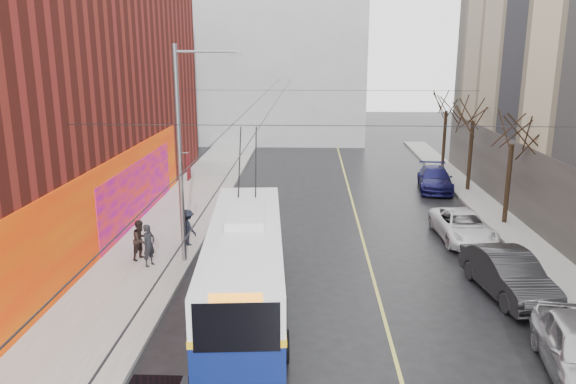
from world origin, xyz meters
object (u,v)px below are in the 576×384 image
(parked_car_b, at_px, (508,274))
(tree_mid, at_px, (474,109))
(pedestrian_c, at_px, (188,227))
(tree_far, at_px, (447,100))
(pedestrian_b, at_px, (141,240))
(pedestrian_a, at_px, (149,245))
(parked_car_c, at_px, (463,226))
(parked_car_d, at_px, (435,179))
(trolleybus, at_px, (245,263))
(tree_near, at_px, (513,129))
(following_car, at_px, (255,206))
(streetlight_pole, at_px, (183,150))

(parked_car_b, bearing_deg, tree_mid, 71.37)
(parked_car_b, bearing_deg, pedestrian_c, 151.84)
(tree_far, bearing_deg, pedestrian_c, -130.64)
(pedestrian_b, bearing_deg, pedestrian_a, -115.33)
(pedestrian_b, height_order, pedestrian_c, pedestrian_b)
(parked_car_c, xyz_separation_m, parked_car_d, (0.79, 9.85, 0.04))
(parked_car_b, height_order, pedestrian_c, pedestrian_c)
(tree_far, bearing_deg, trolleybus, -117.31)
(tree_near, height_order, pedestrian_a, tree_near)
(following_car, xyz_separation_m, pedestrian_c, (-2.56, -4.81, 0.31))
(parked_car_b, relative_size, pedestrian_a, 2.80)
(streetlight_pole, xyz_separation_m, following_car, (2.16, 6.71, -4.18))
(streetlight_pole, relative_size, pedestrian_c, 5.42)
(pedestrian_b, bearing_deg, trolleybus, -100.94)
(parked_car_d, bearing_deg, following_car, -141.61)
(trolleybus, bearing_deg, pedestrian_b, 137.43)
(tree_far, bearing_deg, parked_car_d, -106.86)
(tree_near, relative_size, trolleybus, 0.54)
(tree_near, bearing_deg, parked_car_d, 105.13)
(tree_near, distance_m, parked_car_c, 5.68)
(parked_car_c, xyz_separation_m, pedestrian_b, (-14.35, -3.48, 0.33))
(tree_near, relative_size, following_car, 1.64)
(tree_mid, distance_m, pedestrian_c, 19.57)
(tree_mid, bearing_deg, tree_far, 90.00)
(trolleybus, distance_m, following_car, 10.54)
(pedestrian_c, bearing_deg, streetlight_pole, 143.90)
(tree_near, xyz_separation_m, parked_car_d, (-2.00, 7.40, -4.25))
(following_car, relative_size, pedestrian_c, 2.36)
(pedestrian_b, distance_m, pedestrian_c, 2.44)
(trolleybus, relative_size, following_car, 3.03)
(streetlight_pole, relative_size, tree_mid, 1.35)
(tree_mid, xyz_separation_m, tree_far, (0.00, 7.00, -0.11))
(pedestrian_b, bearing_deg, following_car, -4.74)
(streetlight_pole, relative_size, parked_car_c, 1.84)
(pedestrian_c, bearing_deg, tree_mid, -102.36)
(streetlight_pole, bearing_deg, parked_car_c, 16.01)
(following_car, bearing_deg, tree_mid, 34.41)
(tree_near, bearing_deg, tree_far, 90.00)
(parked_car_b, height_order, parked_car_d, parked_car_b)
(tree_far, bearing_deg, tree_near, -90.00)
(parked_car_b, bearing_deg, pedestrian_b, 160.76)
(streetlight_pole, distance_m, tree_mid, 19.96)
(streetlight_pole, height_order, pedestrian_a, streetlight_pole)
(tree_near, xyz_separation_m, pedestrian_a, (-16.58, -6.66, -3.94))
(tree_far, height_order, pedestrian_c, tree_far)
(parked_car_d, relative_size, pedestrian_c, 3.01)
(parked_car_c, height_order, following_car, parked_car_c)
(streetlight_pole, xyz_separation_m, trolleybus, (2.87, -3.77, -3.31))
(tree_mid, relative_size, trolleybus, 0.56)
(pedestrian_c, bearing_deg, tree_far, -88.55)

